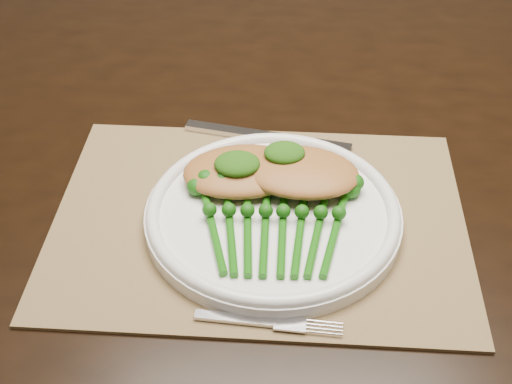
{
  "coord_description": "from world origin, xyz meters",
  "views": [
    {
      "loc": [
        0.0,
        -0.88,
        1.31
      ],
      "look_at": [
        0.01,
        -0.25,
        0.78
      ],
      "focal_mm": 50.0,
      "sensor_mm": 36.0,
      "label": 1
    }
  ],
  "objects_px": {
    "chicken_fillet_left": "(243,171)",
    "broccolini_bundle": "(274,230)",
    "dining_table": "(308,307)",
    "placemat": "(259,220)",
    "dinner_plate": "(273,213)"
  },
  "relations": [
    {
      "from": "chicken_fillet_left",
      "to": "dinner_plate",
      "type": "bearing_deg",
      "value": -64.16
    },
    {
      "from": "dining_table",
      "to": "broccolini_bundle",
      "type": "relative_size",
      "value": 9.26
    },
    {
      "from": "chicken_fillet_left",
      "to": "broccolini_bundle",
      "type": "relative_size",
      "value": 0.78
    },
    {
      "from": "dining_table",
      "to": "broccolini_bundle",
      "type": "xyz_separation_m",
      "value": [
        -0.07,
        -0.23,
        0.4
      ]
    },
    {
      "from": "placemat",
      "to": "chicken_fillet_left",
      "type": "distance_m",
      "value": 0.06
    },
    {
      "from": "placemat",
      "to": "broccolini_bundle",
      "type": "height_order",
      "value": "broccolini_bundle"
    },
    {
      "from": "dining_table",
      "to": "chicken_fillet_left",
      "type": "xyz_separation_m",
      "value": [
        -0.11,
        -0.14,
        0.41
      ]
    },
    {
      "from": "placemat",
      "to": "dinner_plate",
      "type": "height_order",
      "value": "dinner_plate"
    },
    {
      "from": "chicken_fillet_left",
      "to": "broccolini_bundle",
      "type": "xyz_separation_m",
      "value": [
        0.03,
        -0.09,
        -0.01
      ]
    },
    {
      "from": "broccolini_bundle",
      "to": "placemat",
      "type": "bearing_deg",
      "value": 112.06
    },
    {
      "from": "placemat",
      "to": "broccolini_bundle",
      "type": "bearing_deg",
      "value": -66.34
    },
    {
      "from": "placemat",
      "to": "chicken_fillet_left",
      "type": "bearing_deg",
      "value": 115.44
    },
    {
      "from": "dining_table",
      "to": "placemat",
      "type": "height_order",
      "value": "placemat"
    },
    {
      "from": "placemat",
      "to": "dinner_plate",
      "type": "relative_size",
      "value": 1.62
    },
    {
      "from": "dinner_plate",
      "to": "broccolini_bundle",
      "type": "height_order",
      "value": "broccolini_bundle"
    }
  ]
}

